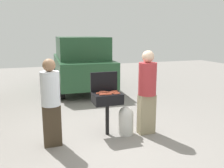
% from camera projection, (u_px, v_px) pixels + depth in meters
% --- Properties ---
extents(ground_plane, '(24.00, 24.00, 0.00)m').
position_uv_depth(ground_plane, '(108.00, 139.00, 5.08)').
color(ground_plane, gray).
extents(bbq_grill, '(0.60, 0.44, 0.92)m').
position_uv_depth(bbq_grill, '(107.00, 100.00, 5.16)').
color(bbq_grill, black).
rests_on(bbq_grill, ground).
extents(grill_lid_open, '(0.60, 0.05, 0.42)m').
position_uv_depth(grill_lid_open, '(104.00, 82.00, 5.29)').
color(grill_lid_open, black).
rests_on(grill_lid_open, bbq_grill).
extents(hot_dog_0, '(0.13, 0.03, 0.03)m').
position_uv_depth(hot_dog_0, '(110.00, 93.00, 5.08)').
color(hot_dog_0, '#B74C33').
rests_on(hot_dog_0, bbq_grill).
extents(hot_dog_1, '(0.13, 0.03, 0.03)m').
position_uv_depth(hot_dog_1, '(105.00, 92.00, 5.17)').
color(hot_dog_1, '#C6593D').
rests_on(hot_dog_1, bbq_grill).
extents(hot_dog_2, '(0.13, 0.04, 0.03)m').
position_uv_depth(hot_dog_2, '(116.00, 93.00, 5.08)').
color(hot_dog_2, '#AD4228').
rests_on(hot_dog_2, bbq_grill).
extents(hot_dog_3, '(0.13, 0.03, 0.03)m').
position_uv_depth(hot_dog_3, '(112.00, 92.00, 5.20)').
color(hot_dog_3, '#C6593D').
rests_on(hot_dog_3, bbq_grill).
extents(hot_dog_4, '(0.13, 0.04, 0.03)m').
position_uv_depth(hot_dog_4, '(117.00, 94.00, 5.04)').
color(hot_dog_4, '#B74C33').
rests_on(hot_dog_4, bbq_grill).
extents(hot_dog_5, '(0.13, 0.04, 0.03)m').
position_uv_depth(hot_dog_5, '(107.00, 92.00, 5.16)').
color(hot_dog_5, '#AD4228').
rests_on(hot_dog_5, bbq_grill).
extents(hot_dog_6, '(0.13, 0.03, 0.03)m').
position_uv_depth(hot_dog_6, '(114.00, 91.00, 5.27)').
color(hot_dog_6, '#AD4228').
rests_on(hot_dog_6, bbq_grill).
extents(hot_dog_7, '(0.13, 0.04, 0.03)m').
position_uv_depth(hot_dog_7, '(108.00, 94.00, 5.03)').
color(hot_dog_7, '#AD4228').
rests_on(hot_dog_7, bbq_grill).
extents(hot_dog_8, '(0.13, 0.03, 0.03)m').
position_uv_depth(hot_dog_8, '(102.00, 95.00, 4.96)').
color(hot_dog_8, '#B74C33').
rests_on(hot_dog_8, bbq_grill).
extents(hot_dog_9, '(0.13, 0.03, 0.03)m').
position_uv_depth(hot_dog_9, '(102.00, 92.00, 5.21)').
color(hot_dog_9, '#C6593D').
rests_on(hot_dog_9, bbq_grill).
extents(hot_dog_10, '(0.13, 0.03, 0.03)m').
position_uv_depth(hot_dog_10, '(114.00, 92.00, 5.15)').
color(hot_dog_10, '#AD4228').
rests_on(hot_dog_10, bbq_grill).
extents(hot_dog_11, '(0.13, 0.03, 0.03)m').
position_uv_depth(hot_dog_11, '(109.00, 94.00, 4.97)').
color(hot_dog_11, '#AD4228').
rests_on(hot_dog_11, bbq_grill).
extents(hot_dog_12, '(0.13, 0.03, 0.03)m').
position_uv_depth(hot_dog_12, '(99.00, 93.00, 5.11)').
color(hot_dog_12, '#B74C33').
rests_on(hot_dog_12, bbq_grill).
extents(hot_dog_13, '(0.13, 0.03, 0.03)m').
position_uv_depth(hot_dog_13, '(115.00, 92.00, 5.19)').
color(hot_dog_13, '#B74C33').
rests_on(hot_dog_13, bbq_grill).
extents(hot_dog_14, '(0.13, 0.04, 0.03)m').
position_uv_depth(hot_dog_14, '(99.00, 93.00, 5.06)').
color(hot_dog_14, '#B74C33').
rests_on(hot_dog_14, bbq_grill).
extents(hot_dog_15, '(0.13, 0.04, 0.03)m').
position_uv_depth(hot_dog_15, '(103.00, 94.00, 5.03)').
color(hot_dog_15, '#B74C33').
rests_on(hot_dog_15, bbq_grill).
extents(propane_tank, '(0.32, 0.32, 0.62)m').
position_uv_depth(propane_tank, '(126.00, 120.00, 5.27)').
color(propane_tank, silver).
rests_on(propane_tank, ground).
extents(person_left, '(0.36, 0.36, 1.70)m').
position_uv_depth(person_left, '(51.00, 100.00, 4.60)').
color(person_left, '#3F3323').
rests_on(person_left, ground).
extents(person_right, '(0.38, 0.38, 1.81)m').
position_uv_depth(person_right, '(147.00, 90.00, 5.18)').
color(person_right, gray).
rests_on(person_right, ground).
extents(parked_minivan, '(2.25, 4.51, 2.02)m').
position_uv_depth(parked_minivan, '(81.00, 63.00, 9.60)').
color(parked_minivan, '#234C2D').
rests_on(parked_minivan, ground).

